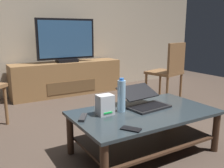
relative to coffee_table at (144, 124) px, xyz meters
name	(u,v)px	position (x,y,z in m)	size (l,w,h in m)	color
ground_plane	(126,144)	(-0.05, 0.21, -0.27)	(7.68, 7.68, 0.00)	#4C3D33
back_wall	(46,10)	(-0.05, 2.62, 1.13)	(6.40, 0.12, 2.80)	#B2A38C
coffee_table	(144,124)	(0.00, 0.00, 0.00)	(1.23, 0.71, 0.38)	#2D383D
media_cabinet	(67,78)	(0.15, 2.30, 0.01)	(1.83, 0.42, 0.55)	olive
television	(66,41)	(0.15, 2.27, 0.62)	(0.97, 0.20, 0.70)	black
dining_chair	(169,69)	(1.32, 1.11, 0.23)	(0.53, 0.53, 0.89)	brown
laptop	(144,101)	(0.08, 0.11, 0.17)	(0.41, 0.40, 0.17)	black
router_box	(105,105)	(-0.33, 0.10, 0.20)	(0.13, 0.11, 0.17)	silver
water_bottle_near	(121,96)	(-0.17, 0.10, 0.25)	(0.07, 0.07, 0.29)	#99C6E5
cell_phone	(131,129)	(-0.33, -0.27, 0.12)	(0.07, 0.14, 0.01)	black
tv_remote	(83,117)	(-0.53, 0.10, 0.13)	(0.04, 0.16, 0.02)	#2D2D30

